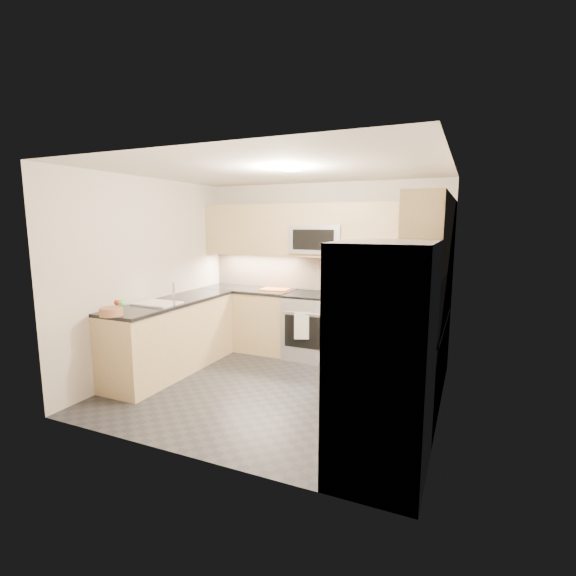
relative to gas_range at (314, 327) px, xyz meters
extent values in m
cube|color=#232328|center=(0.00, -1.28, -0.46)|extent=(3.60, 3.20, 0.00)
cube|color=beige|center=(0.00, -1.28, 2.04)|extent=(3.60, 3.20, 0.02)
cube|color=beige|center=(0.00, 0.32, 0.79)|extent=(3.60, 0.02, 2.50)
cube|color=beige|center=(0.00, -2.88, 0.79)|extent=(3.60, 0.02, 2.50)
cube|color=beige|center=(-1.80, -1.28, 0.79)|extent=(0.02, 3.20, 2.50)
cube|color=beige|center=(1.80, -1.28, 0.79)|extent=(0.02, 3.20, 2.50)
cube|color=tan|center=(-1.09, 0.02, -0.01)|extent=(1.42, 0.60, 0.90)
cube|color=tan|center=(1.09, 0.02, -0.01)|extent=(1.42, 0.60, 0.90)
cube|color=tan|center=(1.50, -1.12, -0.01)|extent=(0.60, 1.70, 0.90)
cube|color=tan|center=(-1.50, -1.28, -0.01)|extent=(0.60, 2.00, 0.90)
cube|color=black|center=(-1.09, 0.02, 0.47)|extent=(1.42, 0.63, 0.04)
cube|color=black|center=(1.09, 0.02, 0.47)|extent=(1.42, 0.63, 0.04)
cube|color=black|center=(1.50, -1.12, 0.47)|extent=(0.63, 1.70, 0.04)
cube|color=black|center=(-1.50, -1.28, 0.47)|extent=(0.63, 2.00, 0.04)
cube|color=tan|center=(0.00, 0.15, 1.37)|extent=(3.60, 0.35, 0.75)
cube|color=tan|center=(1.62, -1.00, 1.37)|extent=(0.35, 1.95, 0.75)
cube|color=tan|center=(0.00, 0.32, 0.74)|extent=(3.60, 0.01, 0.51)
cube|color=tan|center=(1.80, -0.82, 0.74)|extent=(0.01, 2.30, 0.51)
cube|color=#9FA0A6|center=(0.00, 0.00, 0.00)|extent=(0.76, 0.65, 0.91)
cube|color=black|center=(0.00, 0.00, 0.46)|extent=(0.76, 0.65, 0.03)
cube|color=black|center=(0.00, -0.33, -0.01)|extent=(0.62, 0.02, 0.45)
cylinder|color=#B2B5BA|center=(0.00, -0.35, 0.26)|extent=(0.60, 0.02, 0.02)
cube|color=#AAADB3|center=(0.00, 0.12, 1.24)|extent=(0.76, 0.40, 0.40)
cube|color=black|center=(0.00, -0.08, 1.24)|extent=(0.60, 0.01, 0.28)
cube|color=#989B9F|center=(1.45, -2.43, 0.45)|extent=(0.70, 0.90, 1.80)
cylinder|color=#B2B5BA|center=(1.08, -2.61, 0.49)|extent=(0.02, 0.02, 1.20)
cylinder|color=#B2B5BA|center=(1.08, -2.25, 0.49)|extent=(0.02, 0.02, 1.20)
cube|color=white|center=(-1.50, -1.53, 0.42)|extent=(0.52, 0.38, 0.16)
cylinder|color=silver|center=(-1.24, -1.53, 0.62)|extent=(0.03, 0.03, 0.28)
cylinder|color=#54BC50|center=(1.42, -0.06, 0.55)|extent=(0.27, 0.27, 0.14)
cube|color=#E04E15|center=(-0.66, 0.08, 0.49)|extent=(0.43, 0.32, 0.01)
cylinder|color=#A4704C|center=(-1.50, -2.23, 0.53)|extent=(0.26, 0.26, 0.09)
sphere|color=#B52514|center=(-1.56, -2.09, 0.60)|extent=(0.06, 0.06, 0.06)
sphere|color=#4FBA54|center=(-1.48, -2.10, 0.60)|extent=(0.07, 0.07, 0.07)
cube|color=silver|center=(-0.04, -0.37, 0.10)|extent=(0.19, 0.09, 0.38)
camera|label=1|loc=(2.02, -5.48, 1.48)|focal=26.00mm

